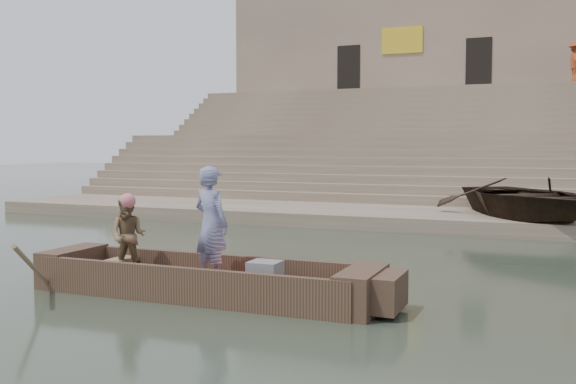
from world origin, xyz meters
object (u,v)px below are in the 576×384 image
Objects in this scene: main_rowboat at (204,289)px; beached_rowboat at (525,197)px; television at (264,274)px; pedestrian at (576,62)px; standing_man at (211,224)px; rowing_man at (128,236)px.

main_rowboat is 0.95× the size of beached_rowboat.
television is 0.24× the size of pedestrian.
rowing_man is at bearing 17.02° from standing_man.
standing_man is at bearing -17.15° from rowing_man.
main_rowboat is 10.98m from beached_rowboat.
standing_man reaches higher than beached_rowboat.
rowing_man is 0.24× the size of beached_rowboat.
beached_rowboat is 2.75× the size of pedestrian.
main_rowboat is 1.09m from television.
television is at bearing -17.99° from rowing_man.
main_rowboat is 3.92× the size of rowing_man.
beached_rowboat is 14.97m from pedestrian.
beached_rowboat is (4.23, 9.98, -0.18)m from standing_man.
standing_man reaches higher than television.
main_rowboat is at bearing -19.71° from rowing_man.
standing_man is 0.95× the size of pedestrian.
television is (1.05, 0.00, 0.31)m from main_rowboat.
beached_rowboat is at bearing 44.10° from rowing_man.
standing_man is at bearing 176.15° from television.
pedestrian is at bearing 76.25° from main_rowboat.
television is at bearing 156.70° from pedestrian.
main_rowboat is at bearing 48.60° from standing_man.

